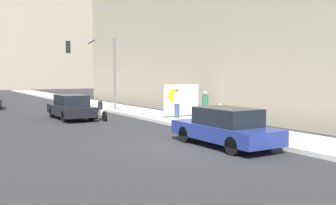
{
  "coord_description": "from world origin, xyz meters",
  "views": [
    {
      "loc": [
        -7.94,
        -11.32,
        2.63
      ],
      "look_at": [
        1.11,
        3.81,
        1.39
      ],
      "focal_mm": 40.0,
      "sensor_mm": 36.0,
      "label": 1
    }
  ],
  "objects_px": {
    "protest_banner": "(181,100)",
    "traffic_light_pole": "(97,61)",
    "car_on_road_nearest": "(71,107)",
    "parked_car_curbside": "(225,127)",
    "motorcycle_on_road": "(100,111)",
    "jogger_on_sidewalk": "(205,105)",
    "pedestrian_behind": "(177,103)",
    "seated_protester": "(220,115)"
  },
  "relations": [
    {
      "from": "protest_banner",
      "to": "parked_car_curbside",
      "type": "distance_m",
      "value": 8.78
    },
    {
      "from": "traffic_light_pole",
      "to": "motorcycle_on_road",
      "type": "xyz_separation_m",
      "value": [
        -1.51,
        -4.59,
        -3.23
      ]
    },
    {
      "from": "traffic_light_pole",
      "to": "car_on_road_nearest",
      "type": "height_order",
      "value": "traffic_light_pole"
    },
    {
      "from": "parked_car_curbside",
      "to": "pedestrian_behind",
      "type": "bearing_deg",
      "value": 70.29
    },
    {
      "from": "protest_banner",
      "to": "motorcycle_on_road",
      "type": "relative_size",
      "value": 1.23
    },
    {
      "from": "jogger_on_sidewalk",
      "to": "motorcycle_on_road",
      "type": "relative_size",
      "value": 0.78
    },
    {
      "from": "pedestrian_behind",
      "to": "protest_banner",
      "type": "height_order",
      "value": "protest_banner"
    },
    {
      "from": "seated_protester",
      "to": "parked_car_curbside",
      "type": "height_order",
      "value": "parked_car_curbside"
    },
    {
      "from": "jogger_on_sidewalk",
      "to": "parked_car_curbside",
      "type": "bearing_deg",
      "value": 28.83
    },
    {
      "from": "protest_banner",
      "to": "parked_car_curbside",
      "type": "bearing_deg",
      "value": -112.13
    },
    {
      "from": "jogger_on_sidewalk",
      "to": "protest_banner",
      "type": "bearing_deg",
      "value": -113.09
    },
    {
      "from": "protest_banner",
      "to": "traffic_light_pole",
      "type": "bearing_deg",
      "value": 111.79
    },
    {
      "from": "seated_protester",
      "to": "pedestrian_behind",
      "type": "xyz_separation_m",
      "value": [
        0.49,
        4.64,
        0.28
      ]
    },
    {
      "from": "pedestrian_behind",
      "to": "protest_banner",
      "type": "relative_size",
      "value": 0.68
    },
    {
      "from": "jogger_on_sidewalk",
      "to": "parked_car_curbside",
      "type": "distance_m",
      "value": 7.02
    },
    {
      "from": "seated_protester",
      "to": "car_on_road_nearest",
      "type": "bearing_deg",
      "value": 131.82
    },
    {
      "from": "jogger_on_sidewalk",
      "to": "pedestrian_behind",
      "type": "bearing_deg",
      "value": -95.77
    },
    {
      "from": "seated_protester",
      "to": "protest_banner",
      "type": "relative_size",
      "value": 0.45
    },
    {
      "from": "jogger_on_sidewalk",
      "to": "traffic_light_pole",
      "type": "xyz_separation_m",
      "value": [
        -3.04,
        9.01,
        2.75
      ]
    },
    {
      "from": "seated_protester",
      "to": "jogger_on_sidewalk",
      "type": "height_order",
      "value": "jogger_on_sidewalk"
    },
    {
      "from": "protest_banner",
      "to": "motorcycle_on_road",
      "type": "distance_m",
      "value": 4.92
    },
    {
      "from": "parked_car_curbside",
      "to": "traffic_light_pole",
      "type": "bearing_deg",
      "value": 87.98
    },
    {
      "from": "seated_protester",
      "to": "protest_banner",
      "type": "bearing_deg",
      "value": 92.11
    },
    {
      "from": "parked_car_curbside",
      "to": "motorcycle_on_road",
      "type": "xyz_separation_m",
      "value": [
        -0.98,
        10.46,
        -0.21
      ]
    },
    {
      "from": "seated_protester",
      "to": "traffic_light_pole",
      "type": "xyz_separation_m",
      "value": [
        -1.76,
        11.93,
        2.95
      ]
    },
    {
      "from": "car_on_road_nearest",
      "to": "motorcycle_on_road",
      "type": "relative_size",
      "value": 2.23
    },
    {
      "from": "traffic_light_pole",
      "to": "pedestrian_behind",
      "type": "bearing_deg",
      "value": -72.86
    },
    {
      "from": "seated_protester",
      "to": "jogger_on_sidewalk",
      "type": "distance_m",
      "value": 3.2
    },
    {
      "from": "parked_car_curbside",
      "to": "motorcycle_on_road",
      "type": "height_order",
      "value": "parked_car_curbside"
    },
    {
      "from": "seated_protester",
      "to": "pedestrian_behind",
      "type": "height_order",
      "value": "pedestrian_behind"
    },
    {
      "from": "protest_banner",
      "to": "car_on_road_nearest",
      "type": "bearing_deg",
      "value": 147.29
    },
    {
      "from": "jogger_on_sidewalk",
      "to": "pedestrian_behind",
      "type": "height_order",
      "value": "pedestrian_behind"
    },
    {
      "from": "pedestrian_behind",
      "to": "motorcycle_on_road",
      "type": "xyz_separation_m",
      "value": [
        -3.76,
        2.7,
        -0.55
      ]
    },
    {
      "from": "jogger_on_sidewalk",
      "to": "protest_banner",
      "type": "distance_m",
      "value": 2.11
    },
    {
      "from": "seated_protester",
      "to": "car_on_road_nearest",
      "type": "xyz_separation_m",
      "value": [
        -4.65,
        8.64,
        -0.05
      ]
    },
    {
      "from": "parked_car_curbside",
      "to": "motorcycle_on_road",
      "type": "bearing_deg",
      "value": 95.34
    },
    {
      "from": "protest_banner",
      "to": "car_on_road_nearest",
      "type": "distance_m",
      "value": 6.74
    },
    {
      "from": "protest_banner",
      "to": "parked_car_curbside",
      "type": "height_order",
      "value": "protest_banner"
    },
    {
      "from": "protest_banner",
      "to": "jogger_on_sidewalk",
      "type": "bearing_deg",
      "value": -82.54
    },
    {
      "from": "protest_banner",
      "to": "car_on_road_nearest",
      "type": "relative_size",
      "value": 0.55
    },
    {
      "from": "motorcycle_on_road",
      "to": "pedestrian_behind",
      "type": "bearing_deg",
      "value": -35.69
    },
    {
      "from": "jogger_on_sidewalk",
      "to": "motorcycle_on_road",
      "type": "bearing_deg",
      "value": -74.71
    }
  ]
}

